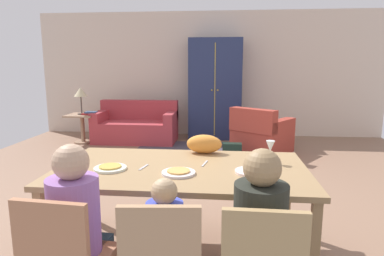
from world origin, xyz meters
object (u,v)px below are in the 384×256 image
Objects in this scene: plate_near_woman at (252,172)px; couch at (136,126)px; cat at (204,144)px; handbag at (232,151)px; plate_near_man at (110,168)px; table_lamp at (81,93)px; person_man at (79,239)px; dining_table at (182,174)px; book_lower at (88,114)px; side_table at (82,124)px; book_upper at (91,112)px; person_child at (166,256)px; armchair at (261,135)px; armoire at (215,89)px; wine_glass at (270,147)px; plate_near_child at (179,173)px; person_woman at (259,248)px.

couch is (-2.02, 4.29, -0.46)m from plate_near_woman.
cat is 2.71m from handbag.
cat is 0.19× the size of couch.
plate_near_man is 0.46× the size of table_lamp.
plate_near_woman is 0.23× the size of person_man.
book_lower is (-2.38, 3.91, -0.10)m from dining_table.
side_table is at bearing 116.12° from plate_near_man.
couch reaches higher than plate_near_woman.
book_upper is at bearing 113.87° from plate_near_man.
book_upper is 2.98m from handbag.
plate_near_man is 0.27× the size of person_child.
book_upper is (-2.48, 3.49, -0.22)m from cat.
armchair is 1.64m from armoire.
side_table is 2.64× the size of book_upper.
armoire reaches higher than book_upper.
plate_near_man is 0.43× the size of side_table.
person_child is 3.81m from handbag.
plate_near_woman is 0.27× the size of person_child.
table_lamp is (-2.52, 4.67, 0.58)m from person_child.
dining_table is at bearing -165.69° from wine_glass.
plate_near_woman is 0.35m from wine_glass.
dining_table is 0.55m from plate_near_woman.
plate_near_child is at bearing -58.44° from table_lamp.
plate_near_child is 0.15× the size of couch.
handbag is (0.35, -1.65, -0.92)m from armoire.
book_lower is at bearing -11.10° from side_table.
armoire is 1.92m from handbag.
person_child is at bearing -62.84° from book_lower.
person_man is 0.53× the size of armoire.
plate_near_man is 1.34× the size of wine_glass.
person_woman is 3.47× the size of cat.
wine_glass is 4.96m from table_lamp.
book_lower is at bearing 111.74° from person_man.
armoire is 2.60m from book_upper.
book_lower is at bearing 120.26° from plate_near_child.
dining_table is 1.77× the size of person_man.
book_upper is (0.19, 0.00, -0.39)m from table_lamp.
plate_near_woman is 0.78× the size of cat.
wine_glass is 0.85× the size of book_lower.
person_man is at bearing -96.90° from armoire.
handbag is (1.00, 3.16, -0.64)m from plate_near_man.
book_lower is at bearing 127.75° from cat.
wine_glass is at bearing 59.25° from plate_near_woman.
plate_near_child is at bearing -171.56° from plate_near_woman.
plate_near_woman is 4.96m from book_upper.
cat is (-0.39, 0.54, 0.08)m from plate_near_woman.
plate_near_woman is at bearing -52.77° from side_table.
book_upper reaches higher than handbag.
armoire is 3.89× the size of table_lamp.
armchair is (0.44, 4.22, -0.19)m from person_woman.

